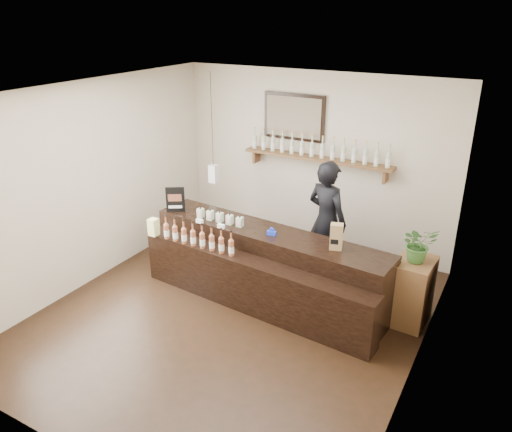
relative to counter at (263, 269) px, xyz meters
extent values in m
plane|color=black|center=(-0.14, -0.58, -0.44)|extent=(5.00, 5.00, 0.00)
plane|color=beige|center=(-0.14, 1.92, 0.96)|extent=(4.50, 0.00, 4.50)
plane|color=beige|center=(-0.14, -3.08, 0.96)|extent=(4.50, 0.00, 4.50)
plane|color=beige|center=(-2.39, -0.58, 0.96)|extent=(0.00, 5.00, 5.00)
plane|color=beige|center=(2.11, -0.58, 0.96)|extent=(0.00, 5.00, 5.00)
plane|color=white|center=(-0.14, -0.58, 2.36)|extent=(5.00, 5.00, 0.00)
cube|color=brown|center=(-0.04, 1.79, 1.06)|extent=(2.40, 0.25, 0.04)
cube|color=brown|center=(-1.12, 1.82, 0.94)|extent=(0.04, 0.20, 0.20)
cube|color=brown|center=(1.04, 1.82, 0.94)|extent=(0.04, 0.20, 0.20)
cube|color=black|center=(-0.49, 1.89, 1.64)|extent=(1.02, 0.04, 0.72)
cube|color=#4D4032|center=(-0.49, 1.87, 1.64)|extent=(0.92, 0.01, 0.62)
cube|color=white|center=(-1.44, 1.02, 0.81)|extent=(0.12, 0.12, 0.28)
cylinder|color=black|center=(-1.44, 1.02, 1.65)|extent=(0.01, 0.01, 1.41)
cylinder|color=beige|center=(-1.14, 1.79, 1.18)|extent=(0.07, 0.07, 0.20)
cone|color=beige|center=(-1.14, 1.79, 1.30)|extent=(0.07, 0.07, 0.05)
cylinder|color=beige|center=(-1.14, 1.79, 1.36)|extent=(0.02, 0.02, 0.07)
cylinder|color=gold|center=(-1.14, 1.79, 1.41)|extent=(0.03, 0.03, 0.02)
cylinder|color=white|center=(-1.14, 1.79, 1.16)|extent=(0.07, 0.07, 0.09)
cylinder|color=beige|center=(-0.97, 1.79, 1.18)|extent=(0.07, 0.07, 0.20)
cone|color=beige|center=(-0.97, 1.79, 1.30)|extent=(0.07, 0.07, 0.05)
cylinder|color=beige|center=(-0.97, 1.79, 1.36)|extent=(0.02, 0.02, 0.07)
cylinder|color=gold|center=(-0.97, 1.79, 1.41)|extent=(0.03, 0.03, 0.02)
cylinder|color=white|center=(-0.97, 1.79, 1.16)|extent=(0.07, 0.07, 0.09)
cylinder|color=beige|center=(-0.80, 1.79, 1.18)|extent=(0.07, 0.07, 0.20)
cone|color=beige|center=(-0.80, 1.79, 1.30)|extent=(0.07, 0.07, 0.05)
cylinder|color=beige|center=(-0.80, 1.79, 1.36)|extent=(0.02, 0.02, 0.07)
cylinder|color=gold|center=(-0.80, 1.79, 1.41)|extent=(0.03, 0.03, 0.02)
cylinder|color=white|center=(-0.80, 1.79, 1.16)|extent=(0.07, 0.07, 0.09)
cylinder|color=beige|center=(-0.63, 1.79, 1.18)|extent=(0.07, 0.07, 0.20)
cone|color=beige|center=(-0.63, 1.79, 1.30)|extent=(0.07, 0.07, 0.05)
cylinder|color=beige|center=(-0.63, 1.79, 1.36)|extent=(0.02, 0.02, 0.07)
cylinder|color=gold|center=(-0.63, 1.79, 1.41)|extent=(0.03, 0.03, 0.02)
cylinder|color=white|center=(-0.63, 1.79, 1.16)|extent=(0.07, 0.07, 0.09)
cylinder|color=beige|center=(-0.46, 1.79, 1.18)|extent=(0.07, 0.07, 0.20)
cone|color=beige|center=(-0.46, 1.79, 1.30)|extent=(0.07, 0.07, 0.05)
cylinder|color=beige|center=(-0.46, 1.79, 1.36)|extent=(0.02, 0.02, 0.07)
cylinder|color=gold|center=(-0.46, 1.79, 1.41)|extent=(0.03, 0.03, 0.02)
cylinder|color=white|center=(-0.46, 1.79, 1.16)|extent=(0.07, 0.07, 0.09)
cylinder|color=beige|center=(-0.30, 1.79, 1.18)|extent=(0.07, 0.07, 0.20)
cone|color=beige|center=(-0.30, 1.79, 1.30)|extent=(0.07, 0.07, 0.05)
cylinder|color=beige|center=(-0.30, 1.79, 1.36)|extent=(0.02, 0.02, 0.07)
cylinder|color=gold|center=(-0.30, 1.79, 1.41)|extent=(0.03, 0.03, 0.02)
cylinder|color=white|center=(-0.30, 1.79, 1.16)|extent=(0.07, 0.07, 0.09)
cylinder|color=beige|center=(-0.13, 1.79, 1.18)|extent=(0.07, 0.07, 0.20)
cone|color=beige|center=(-0.13, 1.79, 1.30)|extent=(0.07, 0.07, 0.05)
cylinder|color=beige|center=(-0.13, 1.79, 1.36)|extent=(0.02, 0.02, 0.07)
cylinder|color=gold|center=(-0.13, 1.79, 1.41)|extent=(0.03, 0.03, 0.02)
cylinder|color=white|center=(-0.13, 1.79, 1.16)|extent=(0.07, 0.07, 0.09)
cylinder|color=beige|center=(0.04, 1.79, 1.18)|extent=(0.07, 0.07, 0.20)
cone|color=beige|center=(0.04, 1.79, 1.30)|extent=(0.07, 0.07, 0.05)
cylinder|color=beige|center=(0.04, 1.79, 1.36)|extent=(0.02, 0.02, 0.07)
cylinder|color=gold|center=(0.04, 1.79, 1.41)|extent=(0.03, 0.03, 0.02)
cylinder|color=white|center=(0.04, 1.79, 1.16)|extent=(0.07, 0.07, 0.09)
cylinder|color=beige|center=(0.21, 1.79, 1.18)|extent=(0.07, 0.07, 0.20)
cone|color=beige|center=(0.21, 1.79, 1.30)|extent=(0.07, 0.07, 0.05)
cylinder|color=beige|center=(0.21, 1.79, 1.36)|extent=(0.02, 0.02, 0.07)
cylinder|color=gold|center=(0.21, 1.79, 1.41)|extent=(0.03, 0.03, 0.02)
cylinder|color=white|center=(0.21, 1.79, 1.16)|extent=(0.07, 0.07, 0.09)
cylinder|color=beige|center=(0.38, 1.79, 1.18)|extent=(0.07, 0.07, 0.20)
cone|color=beige|center=(0.38, 1.79, 1.30)|extent=(0.07, 0.07, 0.05)
cylinder|color=beige|center=(0.38, 1.79, 1.36)|extent=(0.02, 0.02, 0.07)
cylinder|color=gold|center=(0.38, 1.79, 1.41)|extent=(0.03, 0.03, 0.02)
cylinder|color=white|center=(0.38, 1.79, 1.16)|extent=(0.07, 0.07, 0.09)
cylinder|color=beige|center=(0.55, 1.79, 1.18)|extent=(0.07, 0.07, 0.20)
cone|color=beige|center=(0.55, 1.79, 1.30)|extent=(0.07, 0.07, 0.05)
cylinder|color=beige|center=(0.55, 1.79, 1.36)|extent=(0.02, 0.02, 0.07)
cylinder|color=gold|center=(0.55, 1.79, 1.41)|extent=(0.03, 0.03, 0.02)
cylinder|color=white|center=(0.55, 1.79, 1.16)|extent=(0.07, 0.07, 0.09)
cylinder|color=beige|center=(0.72, 1.79, 1.18)|extent=(0.07, 0.07, 0.20)
cone|color=beige|center=(0.72, 1.79, 1.30)|extent=(0.07, 0.07, 0.05)
cylinder|color=beige|center=(0.72, 1.79, 1.36)|extent=(0.02, 0.02, 0.07)
cylinder|color=gold|center=(0.72, 1.79, 1.41)|extent=(0.03, 0.03, 0.02)
cylinder|color=white|center=(0.72, 1.79, 1.16)|extent=(0.07, 0.07, 0.09)
cylinder|color=beige|center=(0.89, 1.79, 1.18)|extent=(0.07, 0.07, 0.20)
cone|color=beige|center=(0.89, 1.79, 1.30)|extent=(0.07, 0.07, 0.05)
cylinder|color=beige|center=(0.89, 1.79, 1.36)|extent=(0.02, 0.02, 0.07)
cylinder|color=gold|center=(0.89, 1.79, 1.41)|extent=(0.03, 0.03, 0.02)
cylinder|color=white|center=(0.89, 1.79, 1.16)|extent=(0.07, 0.07, 0.09)
cylinder|color=beige|center=(1.06, 1.79, 1.18)|extent=(0.07, 0.07, 0.20)
cone|color=beige|center=(1.06, 1.79, 1.30)|extent=(0.07, 0.07, 0.05)
cylinder|color=beige|center=(1.06, 1.79, 1.36)|extent=(0.02, 0.02, 0.07)
cylinder|color=gold|center=(1.06, 1.79, 1.41)|extent=(0.03, 0.03, 0.02)
cylinder|color=white|center=(1.06, 1.79, 1.16)|extent=(0.07, 0.07, 0.09)
cube|color=black|center=(0.01, 0.12, 0.03)|extent=(3.42, 0.89, 0.94)
cube|color=black|center=(0.01, -0.32, -0.09)|extent=(3.39, 0.60, 0.72)
cube|color=white|center=(-0.94, -0.09, 0.53)|extent=(0.10, 0.04, 0.05)
cube|color=white|center=(-0.59, -0.09, 0.53)|extent=(0.10, 0.04, 0.05)
cube|color=#E8E68D|center=(-1.56, -0.32, 0.33)|extent=(0.12, 0.12, 0.12)
cube|color=#E8E68D|center=(-1.56, -0.32, 0.45)|extent=(0.12, 0.12, 0.12)
cube|color=beige|center=(-1.03, 0.08, 0.56)|extent=(0.08, 0.08, 0.13)
cube|color=beige|center=(-1.03, 0.03, 0.56)|extent=(0.07, 0.00, 0.06)
cylinder|color=black|center=(-1.03, 0.08, 0.64)|extent=(0.02, 0.02, 0.03)
cube|color=beige|center=(-0.88, 0.08, 0.56)|extent=(0.08, 0.08, 0.13)
cube|color=beige|center=(-0.88, 0.03, 0.56)|extent=(0.07, 0.00, 0.06)
cylinder|color=black|center=(-0.88, 0.08, 0.64)|extent=(0.02, 0.02, 0.03)
cube|color=beige|center=(-0.72, 0.08, 0.56)|extent=(0.08, 0.08, 0.13)
cube|color=beige|center=(-0.72, 0.03, 0.56)|extent=(0.07, 0.00, 0.06)
cylinder|color=black|center=(-0.72, 0.08, 0.64)|extent=(0.02, 0.02, 0.03)
cube|color=beige|center=(-0.56, 0.08, 0.56)|extent=(0.08, 0.08, 0.13)
cube|color=beige|center=(-0.56, 0.03, 0.56)|extent=(0.07, 0.00, 0.06)
cylinder|color=black|center=(-0.56, 0.08, 0.64)|extent=(0.02, 0.02, 0.03)
cube|color=beige|center=(-0.40, 0.08, 0.56)|extent=(0.08, 0.08, 0.13)
cube|color=beige|center=(-0.40, 0.03, 0.56)|extent=(0.07, 0.00, 0.06)
cylinder|color=black|center=(-0.40, 0.08, 0.64)|extent=(0.02, 0.02, 0.03)
cylinder|color=#9A5434|center=(-1.33, -0.32, 0.37)|extent=(0.07, 0.07, 0.20)
cone|color=#9A5434|center=(-1.33, -0.32, 0.50)|extent=(0.07, 0.07, 0.05)
cylinder|color=#9A5434|center=(-1.33, -0.32, 0.56)|extent=(0.02, 0.02, 0.07)
cylinder|color=black|center=(-1.33, -0.32, 0.61)|extent=(0.03, 0.03, 0.02)
cylinder|color=white|center=(-1.33, -0.32, 0.35)|extent=(0.07, 0.07, 0.09)
cylinder|color=#9A5434|center=(-1.18, -0.32, 0.37)|extent=(0.07, 0.07, 0.20)
cone|color=#9A5434|center=(-1.18, -0.32, 0.50)|extent=(0.07, 0.07, 0.05)
cylinder|color=#9A5434|center=(-1.18, -0.32, 0.56)|extent=(0.02, 0.02, 0.07)
cylinder|color=black|center=(-1.18, -0.32, 0.61)|extent=(0.03, 0.03, 0.02)
cylinder|color=white|center=(-1.18, -0.32, 0.35)|extent=(0.07, 0.07, 0.09)
cylinder|color=#9A5434|center=(-1.03, -0.32, 0.37)|extent=(0.07, 0.07, 0.20)
cone|color=#9A5434|center=(-1.03, -0.32, 0.50)|extent=(0.07, 0.07, 0.05)
cylinder|color=#9A5434|center=(-1.03, -0.32, 0.56)|extent=(0.02, 0.02, 0.07)
cylinder|color=black|center=(-1.03, -0.32, 0.61)|extent=(0.03, 0.03, 0.02)
cylinder|color=white|center=(-1.03, -0.32, 0.35)|extent=(0.07, 0.07, 0.09)
cylinder|color=#9A5434|center=(-0.89, -0.32, 0.37)|extent=(0.07, 0.07, 0.20)
cone|color=#9A5434|center=(-0.89, -0.32, 0.50)|extent=(0.07, 0.07, 0.05)
cylinder|color=#9A5434|center=(-0.89, -0.32, 0.56)|extent=(0.02, 0.02, 0.07)
cylinder|color=black|center=(-0.89, -0.32, 0.61)|extent=(0.03, 0.03, 0.02)
cylinder|color=white|center=(-0.89, -0.32, 0.35)|extent=(0.07, 0.07, 0.09)
cylinder|color=#9A5434|center=(-0.74, -0.32, 0.37)|extent=(0.07, 0.07, 0.20)
cone|color=#9A5434|center=(-0.74, -0.32, 0.50)|extent=(0.07, 0.07, 0.05)
cylinder|color=#9A5434|center=(-0.74, -0.32, 0.56)|extent=(0.02, 0.02, 0.07)
cylinder|color=black|center=(-0.74, -0.32, 0.61)|extent=(0.03, 0.03, 0.02)
cylinder|color=white|center=(-0.74, -0.32, 0.35)|extent=(0.07, 0.07, 0.09)
cylinder|color=#9A5434|center=(-0.59, -0.32, 0.37)|extent=(0.07, 0.07, 0.20)
cone|color=#9A5434|center=(-0.59, -0.32, 0.50)|extent=(0.07, 0.07, 0.05)
cylinder|color=#9A5434|center=(-0.59, -0.32, 0.56)|extent=(0.02, 0.02, 0.07)
cylinder|color=black|center=(-0.59, -0.32, 0.61)|extent=(0.03, 0.03, 0.02)
cylinder|color=white|center=(-0.59, -0.32, 0.35)|extent=(0.07, 0.07, 0.09)
cylinder|color=#9A5434|center=(-0.44, -0.32, 0.37)|extent=(0.07, 0.07, 0.20)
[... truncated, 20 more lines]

